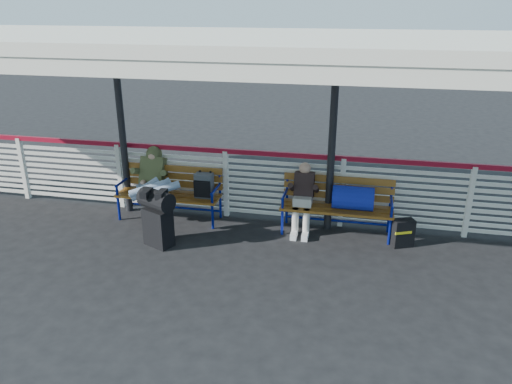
% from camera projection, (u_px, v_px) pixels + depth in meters
% --- Properties ---
extents(ground, '(60.00, 60.00, 0.00)m').
position_uv_depth(ground, '(192.00, 267.00, 7.18)').
color(ground, black).
rests_on(ground, ground).
extents(fence, '(12.08, 0.08, 1.24)m').
position_uv_depth(fence, '(226.00, 181.00, 8.67)').
color(fence, silver).
rests_on(fence, ground).
extents(canopy, '(12.60, 3.60, 3.16)m').
position_uv_depth(canopy, '(202.00, 43.00, 6.88)').
color(canopy, silver).
rests_on(canopy, ground).
extents(luggage_stack, '(0.63, 0.51, 0.92)m').
position_uv_depth(luggage_stack, '(157.00, 216.00, 7.67)').
color(luggage_stack, black).
rests_on(luggage_stack, ground).
extents(bench_left, '(1.80, 0.56, 0.92)m').
position_uv_depth(bench_left, '(179.00, 187.00, 8.59)').
color(bench_left, '#8E561B').
rests_on(bench_left, ground).
extents(bench_right, '(1.80, 0.56, 0.92)m').
position_uv_depth(bench_right, '(346.00, 199.00, 8.00)').
color(bench_right, '#8E561B').
rests_on(bench_right, ground).
extents(traveler_man, '(0.93, 1.61, 0.77)m').
position_uv_depth(traveler_man, '(153.00, 185.00, 8.26)').
color(traveler_man, '#9BB1D0').
rests_on(traveler_man, ground).
extents(companion_person, '(0.32, 0.66, 1.15)m').
position_uv_depth(companion_person, '(303.00, 197.00, 8.12)').
color(companion_person, beige).
rests_on(companion_person, ground).
extents(suitcase_side, '(0.37, 0.31, 0.45)m').
position_uv_depth(suitcase_side, '(403.00, 233.00, 7.73)').
color(suitcase_side, black).
rests_on(suitcase_side, ground).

